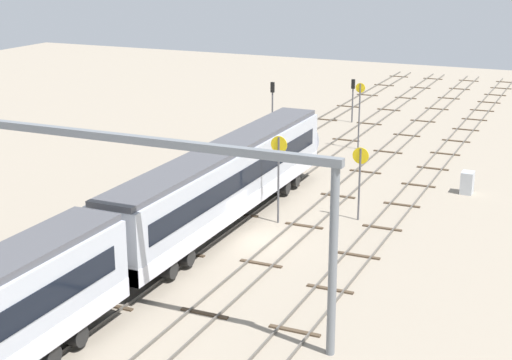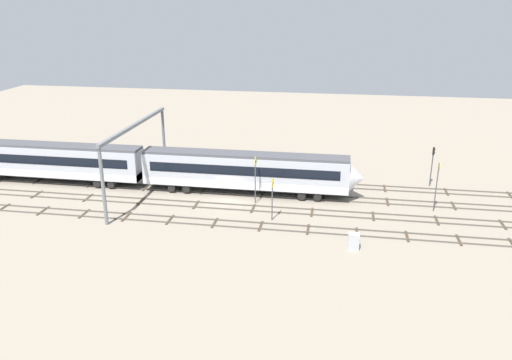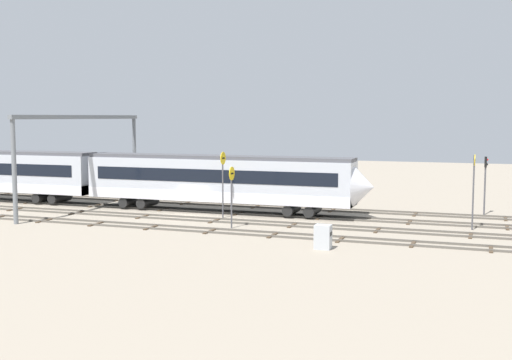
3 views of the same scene
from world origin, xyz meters
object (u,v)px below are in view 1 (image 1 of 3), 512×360
Objects in this scene: speed_sign_near_foreground at (279,166)px; relay_cabinet at (467,183)px; overhead_gantry at (138,181)px; signal_light_trackside_approach at (272,102)px; speed_sign_far_trackside at (360,108)px; speed_sign_mid_trackside at (360,172)px; signal_light_trackside_departure at (353,94)px.

speed_sign_near_foreground is 14.61m from relay_cabinet.
overhead_gantry is 35.28m from signal_light_trackside_approach.
overhead_gantry is 33.52m from speed_sign_far_trackside.
speed_sign_mid_trackside is at bearing -162.92° from speed_sign_far_trackside.
speed_sign_near_foreground is 1.31× the size of signal_light_trackside_departure.
signal_light_trackside_departure is (29.13, 4.47, -0.88)m from speed_sign_near_foreground.
speed_sign_mid_trackside is at bearing -17.50° from overhead_gantry.
speed_sign_far_trackside reaches higher than speed_sign_near_foreground.
speed_sign_near_foreground is at bearing -156.02° from signal_light_trackside_approach.
overhead_gantry is 27.37m from relay_cabinet.
overhead_gantry reaches higher than speed_sign_near_foreground.
speed_sign_mid_trackside is 28.05m from signal_light_trackside_departure.
overhead_gantry is at bearing -179.98° from speed_sign_far_trackside.
signal_light_trackside_approach is 3.22× the size of relay_cabinet.
speed_sign_near_foreground is at bearing -3.56° from overhead_gantry.
speed_sign_mid_trackside reaches higher than relay_cabinet.
signal_light_trackside_approach is at bearing 153.10° from signal_light_trackside_departure.
signal_light_trackside_approach is (0.79, 8.11, -0.25)m from speed_sign_far_trackside.
overhead_gantry is 3.37× the size of speed_sign_far_trackside.
overhead_gantry is 4.06× the size of speed_sign_mid_trackside.
relay_cabinet is at bearing -117.17° from signal_light_trackside_approach.
signal_light_trackside_approach is at bearing 62.83° from relay_cabinet.
signal_light_trackside_approach is (20.21, 8.99, -0.41)m from speed_sign_near_foreground.
speed_sign_mid_trackside is 0.83× the size of speed_sign_far_trackside.
speed_sign_far_trackside is (16.93, 5.20, 0.37)m from speed_sign_mid_trackside.
overhead_gantry is 12.17× the size of relay_cabinet.
speed_sign_mid_trackside is 0.93× the size of signal_light_trackside_approach.
speed_sign_far_trackside is 1.12× the size of signal_light_trackside_approach.
overhead_gantry is 4.50× the size of signal_light_trackside_departure.
signal_light_trackside_departure is (9.71, 3.59, -0.72)m from speed_sign_far_trackside.
signal_light_trackside_departure is at bearing -26.90° from signal_light_trackside_approach.
signal_light_trackside_departure is (8.92, -4.52, -0.47)m from signal_light_trackside_approach.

